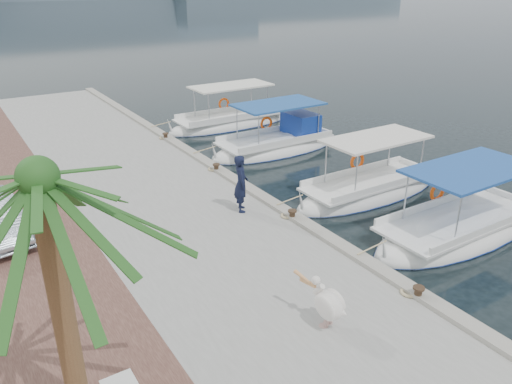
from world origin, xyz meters
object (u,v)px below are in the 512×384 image
fishing_caique_b (458,231)px  date_palm (38,180)px  fishing_caique_e (229,124)px  pelican (328,303)px  fishing_caique_c (368,192)px  fisherman (241,183)px  fishing_caique_d (277,146)px

fishing_caique_b → date_palm: size_ratio=1.25×
fishing_caique_e → pelican: 18.01m
date_palm → pelican: bearing=1.7°
fishing_caique_b → fishing_caique_e: size_ratio=0.96×
fishing_caique_c → pelican: 8.68m
fisherman → pelican: bearing=-169.8°
fishing_caique_b → fisherman: (-5.38, 4.35, 1.32)m
pelican → fisherman: 6.22m
fishing_caique_c → fisherman: size_ratio=3.46×
fishing_caique_c → fishing_caique_e: size_ratio=0.91×
fishing_caique_d → date_palm: size_ratio=1.20×
fishing_caique_c → date_palm: bearing=-154.6°
fishing_caique_d → fishing_caique_e: same height
fishing_caique_b → fishing_caique_d: same height
fishing_caique_e → pelican: (-6.98, -16.58, 0.93)m
fishing_caique_c → pelican: (-6.65, -5.49, 0.93)m
fishing_caique_d → fishing_caique_e: 4.84m
fishing_caique_e → fishing_caique_c: bearing=-91.7°
fisherman → fishing_caique_d: bearing=-19.6°
fishing_caique_c → fisherman: 5.39m
date_palm → fishing_caique_e: bearing=53.8°
fishing_caique_b → fishing_caique_c: 3.81m
fisherman → fishing_caique_c: bearing=-72.2°
fishing_caique_e → pelican: size_ratio=5.15×
fishing_caique_d → pelican: bearing=-120.1°
fishing_caique_b → fishing_caique_d: size_ratio=1.04×
fishing_caique_b → fishing_caique_d: 10.06m
fishing_caique_d → pelican: size_ratio=4.76×
fishing_caique_b → pelican: bearing=-166.1°
fishing_caique_c → fishing_caique_e: same height
date_palm → fishing_caique_c: bearing=25.4°
fishing_caique_c → date_palm: (-11.90, -5.65, 4.97)m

